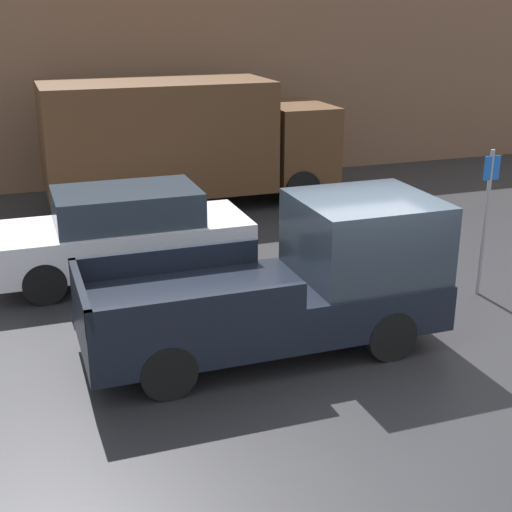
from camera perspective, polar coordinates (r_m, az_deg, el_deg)
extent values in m
plane|color=#232326|center=(10.76, 8.72, -7.10)|extent=(60.00, 60.00, 0.00)
cube|color=brown|center=(20.27, -6.03, 13.15)|extent=(28.00, 0.15, 5.11)
cube|color=black|center=(10.29, 0.49, -4.04)|extent=(5.15, 2.02, 0.66)
cube|color=#28333D|center=(10.58, 8.67, 1.64)|extent=(1.96, 1.90, 1.14)
cube|color=black|center=(10.66, -7.13, -0.35)|extent=(2.83, 0.10, 0.37)
cube|color=black|center=(8.93, -4.45, -4.32)|extent=(2.83, 0.10, 0.37)
cube|color=black|center=(9.60, -13.87, -3.10)|extent=(0.10, 2.02, 0.37)
cylinder|color=black|center=(11.74, 6.37, -2.65)|extent=(0.75, 0.26, 0.75)
cylinder|color=black|center=(10.30, 10.63, -6.18)|extent=(0.75, 0.26, 0.75)
cylinder|color=black|center=(10.83, -9.14, -4.75)|extent=(0.75, 0.26, 0.75)
cylinder|color=black|center=(9.26, -7.07, -9.09)|extent=(0.75, 0.26, 0.75)
cube|color=silver|center=(13.23, -10.72, 1.11)|extent=(4.63, 1.85, 0.73)
cube|color=#28333D|center=(13.05, -10.30, 3.96)|extent=(2.55, 1.63, 0.61)
cylinder|color=black|center=(14.35, -5.51, 1.53)|extent=(0.73, 0.22, 0.73)
cylinder|color=black|center=(12.84, -3.71, -0.62)|extent=(0.73, 0.22, 0.73)
cylinder|color=black|center=(13.99, -16.99, 0.27)|extent=(0.73, 0.22, 0.73)
cylinder|color=black|center=(12.44, -16.56, -2.11)|extent=(0.73, 0.22, 0.73)
cube|color=#472D19|center=(18.69, 3.19, 9.10)|extent=(1.56, 2.39, 1.94)
cube|color=#472D19|center=(17.59, -7.89, 9.44)|extent=(5.38, 2.52, 2.64)
cylinder|color=black|center=(19.80, 1.13, 6.93)|extent=(0.90, 0.30, 0.90)
cylinder|color=black|center=(17.77, 3.67, 5.42)|extent=(0.90, 0.30, 0.90)
cylinder|color=black|center=(18.76, -11.71, 5.81)|extent=(0.90, 0.30, 0.90)
cylinder|color=black|center=(16.60, -10.59, 4.10)|extent=(0.90, 0.30, 0.90)
cylinder|color=gray|center=(12.65, 17.84, 2.45)|extent=(0.07, 0.07, 2.54)
cube|color=blue|center=(12.40, 18.35, 6.70)|extent=(0.30, 0.02, 0.40)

